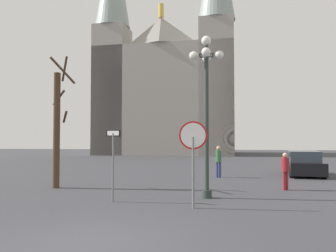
{
  "coord_description": "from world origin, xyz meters",
  "views": [
    {
      "loc": [
        2.54,
        -6.79,
        2.19
      ],
      "look_at": [
        -1.11,
        20.66,
        3.24
      ],
      "focal_mm": 35.8,
      "sensor_mm": 36.0,
      "label": 1
    }
  ],
  "objects_px": {
    "street_lamp": "(206,93)",
    "bare_tree": "(57,126)",
    "parked_car_near_black": "(304,164)",
    "pedestrian_standing": "(285,168)",
    "cathedral": "(167,83)",
    "one_way_arrow_sign": "(113,158)",
    "stop_sign": "(193,146)",
    "pedestrian_walking": "(218,158)"
  },
  "relations": [
    {
      "from": "cathedral",
      "to": "pedestrian_standing",
      "type": "xyz_separation_m",
      "value": [
        9.4,
        -32.01,
        -9.12
      ]
    },
    {
      "from": "street_lamp",
      "to": "pedestrian_standing",
      "type": "distance_m",
      "value": 5.02
    },
    {
      "from": "stop_sign",
      "to": "one_way_arrow_sign",
      "type": "height_order",
      "value": "stop_sign"
    },
    {
      "from": "stop_sign",
      "to": "pedestrian_walking",
      "type": "xyz_separation_m",
      "value": [
        0.94,
        8.55,
        -0.88
      ]
    },
    {
      "from": "one_way_arrow_sign",
      "to": "parked_car_near_black",
      "type": "distance_m",
      "value": 13.07
    },
    {
      "from": "one_way_arrow_sign",
      "to": "cathedral",
      "type": "bearing_deg",
      "value": 94.63
    },
    {
      "from": "cathedral",
      "to": "parked_car_near_black",
      "type": "distance_m",
      "value": 30.02
    },
    {
      "from": "one_way_arrow_sign",
      "to": "parked_car_near_black",
      "type": "relative_size",
      "value": 0.59
    },
    {
      "from": "street_lamp",
      "to": "pedestrian_standing",
      "type": "height_order",
      "value": "street_lamp"
    },
    {
      "from": "cathedral",
      "to": "bare_tree",
      "type": "xyz_separation_m",
      "value": [
        -0.57,
        -32.73,
        -7.31
      ]
    },
    {
      "from": "parked_car_near_black",
      "to": "pedestrian_standing",
      "type": "xyz_separation_m",
      "value": [
        -2.33,
        -6.03,
        0.28
      ]
    },
    {
      "from": "cathedral",
      "to": "pedestrian_walking",
      "type": "distance_m",
      "value": 29.9
    },
    {
      "from": "cathedral",
      "to": "one_way_arrow_sign",
      "type": "height_order",
      "value": "cathedral"
    },
    {
      "from": "street_lamp",
      "to": "bare_tree",
      "type": "bearing_deg",
      "value": 166.09
    },
    {
      "from": "stop_sign",
      "to": "bare_tree",
      "type": "bearing_deg",
      "value": 150.52
    },
    {
      "from": "parked_car_near_black",
      "to": "pedestrian_walking",
      "type": "bearing_deg",
      "value": -161.0
    },
    {
      "from": "cathedral",
      "to": "bare_tree",
      "type": "distance_m",
      "value": 33.54
    },
    {
      "from": "cathedral",
      "to": "bare_tree",
      "type": "height_order",
      "value": "cathedral"
    },
    {
      "from": "pedestrian_walking",
      "to": "pedestrian_standing",
      "type": "distance_m",
      "value": 5.09
    },
    {
      "from": "cathedral",
      "to": "parked_car_near_black",
      "type": "bearing_deg",
      "value": -65.7
    },
    {
      "from": "parked_car_near_black",
      "to": "pedestrian_standing",
      "type": "relative_size",
      "value": 2.67
    },
    {
      "from": "parked_car_near_black",
      "to": "street_lamp",
      "type": "bearing_deg",
      "value": -123.79
    },
    {
      "from": "bare_tree",
      "to": "parked_car_near_black",
      "type": "bearing_deg",
      "value": 28.74
    },
    {
      "from": "cathedral",
      "to": "one_way_arrow_sign",
      "type": "xyz_separation_m",
      "value": [
        2.88,
        -35.56,
        -8.55
      ]
    },
    {
      "from": "street_lamp",
      "to": "bare_tree",
      "type": "distance_m",
      "value": 6.97
    },
    {
      "from": "cathedral",
      "to": "parked_car_near_black",
      "type": "xyz_separation_m",
      "value": [
        11.73,
        -25.98,
        -9.4
      ]
    },
    {
      "from": "stop_sign",
      "to": "parked_car_near_black",
      "type": "height_order",
      "value": "stop_sign"
    },
    {
      "from": "stop_sign",
      "to": "parked_car_near_black",
      "type": "bearing_deg",
      "value": 59.7
    },
    {
      "from": "parked_car_near_black",
      "to": "pedestrian_standing",
      "type": "distance_m",
      "value": 6.47
    },
    {
      "from": "cathedral",
      "to": "one_way_arrow_sign",
      "type": "relative_size",
      "value": 13.34
    },
    {
      "from": "bare_tree",
      "to": "pedestrian_walking",
      "type": "height_order",
      "value": "bare_tree"
    },
    {
      "from": "bare_tree",
      "to": "parked_car_near_black",
      "type": "xyz_separation_m",
      "value": [
        12.3,
        6.75,
        -2.09
      ]
    },
    {
      "from": "parked_car_near_black",
      "to": "pedestrian_walking",
      "type": "distance_m",
      "value": 5.39
    },
    {
      "from": "one_way_arrow_sign",
      "to": "pedestrian_standing",
      "type": "relative_size",
      "value": 1.57
    },
    {
      "from": "one_way_arrow_sign",
      "to": "street_lamp",
      "type": "relative_size",
      "value": 0.41
    },
    {
      "from": "cathedral",
      "to": "parked_car_near_black",
      "type": "height_order",
      "value": "cathedral"
    },
    {
      "from": "stop_sign",
      "to": "pedestrian_walking",
      "type": "height_order",
      "value": "stop_sign"
    },
    {
      "from": "stop_sign",
      "to": "pedestrian_walking",
      "type": "distance_m",
      "value": 8.65
    },
    {
      "from": "pedestrian_standing",
      "to": "pedestrian_walking",
      "type": "bearing_deg",
      "value": 122.7
    },
    {
      "from": "stop_sign",
      "to": "one_way_arrow_sign",
      "type": "bearing_deg",
      "value": 165.81
    },
    {
      "from": "street_lamp",
      "to": "parked_car_near_black",
      "type": "bearing_deg",
      "value": 56.21
    },
    {
      "from": "stop_sign",
      "to": "pedestrian_standing",
      "type": "xyz_separation_m",
      "value": [
        3.69,
        4.27,
        -1.0
      ]
    }
  ]
}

